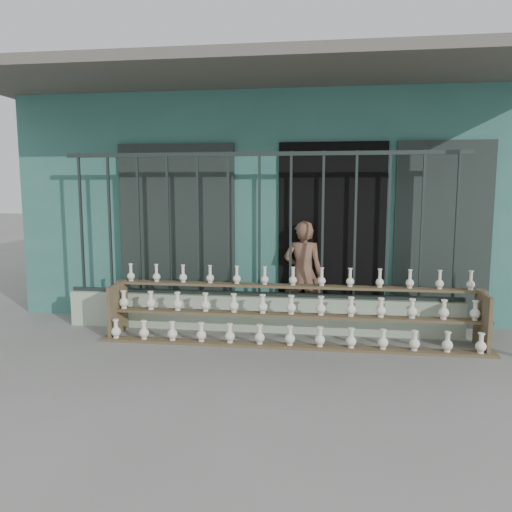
# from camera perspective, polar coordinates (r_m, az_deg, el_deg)

# --- Properties ---
(ground) EXTENTS (60.00, 60.00, 0.00)m
(ground) POSITION_cam_1_polar(r_m,az_deg,el_deg) (5.23, -1.53, -12.40)
(ground) COLOR slate
(workshop_building) EXTENTS (7.40, 6.60, 3.21)m
(workshop_building) POSITION_cam_1_polar(r_m,az_deg,el_deg) (9.11, 2.81, 6.54)
(workshop_building) COLOR #326B61
(workshop_building) RESTS_ON ground
(parapet_wall) EXTENTS (5.00, 0.20, 0.45)m
(parapet_wall) POSITION_cam_1_polar(r_m,az_deg,el_deg) (6.39, 0.37, -6.55)
(parapet_wall) COLOR #A9BFA3
(parapet_wall) RESTS_ON ground
(security_fence) EXTENTS (5.00, 0.04, 1.80)m
(security_fence) POSITION_cam_1_polar(r_m,az_deg,el_deg) (6.21, 0.38, 3.55)
(security_fence) COLOR #283330
(security_fence) RESTS_ON parapet_wall
(shelf_rack) EXTENTS (4.50, 0.68, 0.85)m
(shelf_rack) POSITION_cam_1_polar(r_m,az_deg,el_deg) (5.92, 4.04, -6.35)
(shelf_rack) COLOR brown
(shelf_rack) RESTS_ON ground
(elderly_woman) EXTENTS (0.52, 0.35, 1.39)m
(elderly_woman) POSITION_cam_1_polar(r_m,az_deg,el_deg) (6.57, 5.40, -2.01)
(elderly_woman) COLOR brown
(elderly_woman) RESTS_ON ground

